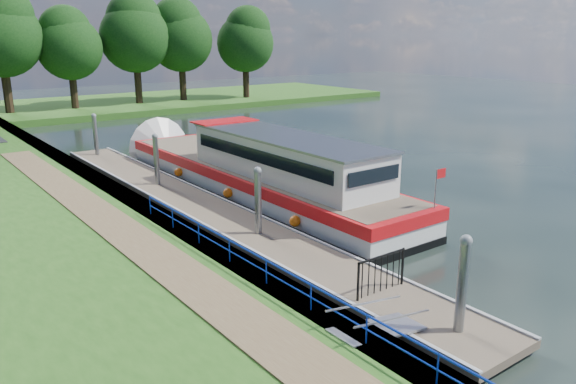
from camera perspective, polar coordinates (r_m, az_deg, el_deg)
ground at (r=15.59m, az=15.26°, el=-13.94°), size 160.00×160.00×0.00m
bank_edge at (r=25.58m, az=-15.99°, el=-1.25°), size 1.10×90.00×0.78m
far_bank at (r=64.72m, az=-15.93°, el=8.62°), size 60.00×18.00×0.60m
footpath at (r=18.63m, az=-13.52°, el=-6.07°), size 1.60×40.00×0.05m
blue_fence at (r=15.15m, az=-0.06°, el=-8.69°), size 0.04×18.04×0.72m
pontoon at (r=24.88m, az=-8.80°, el=-1.78°), size 2.50×30.00×0.56m
mooring_piles at (r=24.58m, az=-8.91°, el=0.66°), size 0.30×27.30×3.55m
gangway at (r=14.32m, az=9.10°, el=-13.51°), size 2.58×1.00×0.92m
gate_panel at (r=16.35m, az=9.47°, el=-7.65°), size 1.85×0.05×1.15m
barge at (r=27.72m, az=-3.90°, el=2.11°), size 4.36×21.15×4.78m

